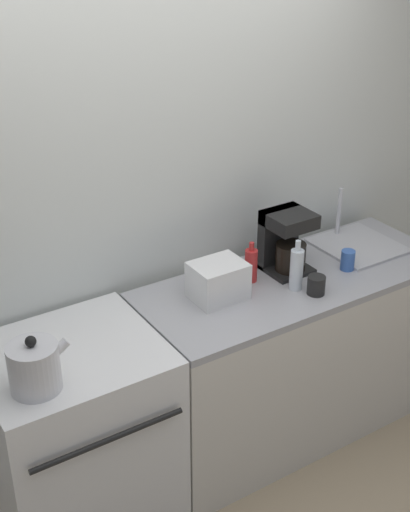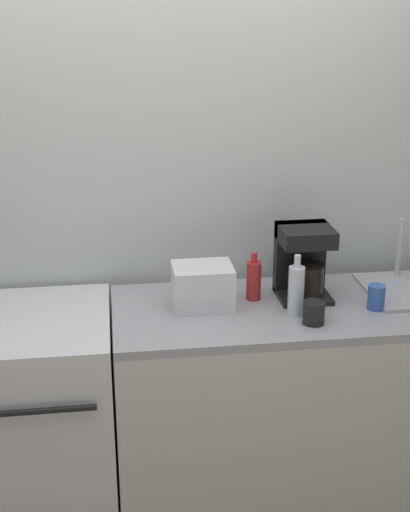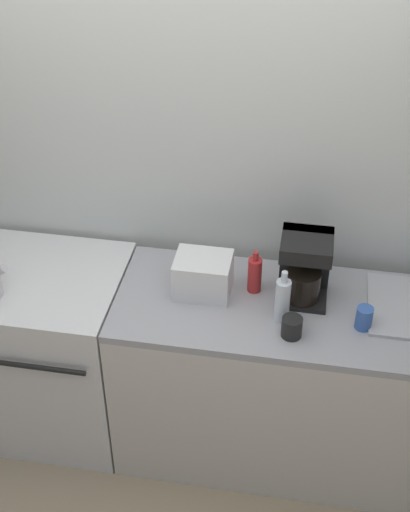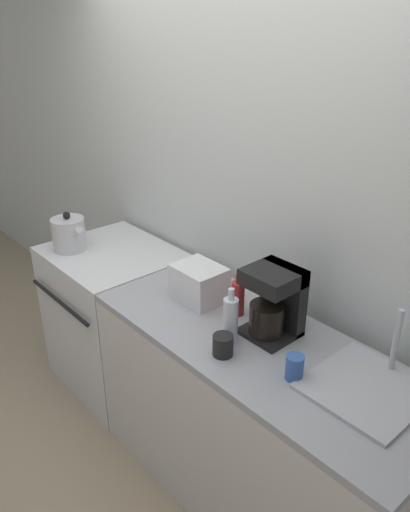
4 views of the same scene
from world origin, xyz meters
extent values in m
plane|color=tan|center=(0.00, 0.00, 0.00)|extent=(12.00, 12.00, 0.00)
cube|color=silver|center=(0.00, 0.73, 1.30)|extent=(8.00, 0.05, 2.60)
cube|color=silver|center=(-0.63, 0.34, 0.46)|extent=(0.77, 0.67, 0.92)
cube|color=black|center=(-0.63, 0.34, 0.91)|extent=(0.75, 0.66, 0.02)
cylinder|color=black|center=(-0.46, 0.20, 0.91)|extent=(0.22, 0.22, 0.01)
cylinder|color=black|center=(-0.80, 0.48, 0.91)|extent=(0.22, 0.22, 0.01)
cylinder|color=black|center=(-0.46, 0.48, 0.91)|extent=(0.22, 0.22, 0.01)
cylinder|color=black|center=(-0.63, -0.03, 0.72)|extent=(0.65, 0.02, 0.02)
cube|color=silver|center=(0.58, 0.32, 0.44)|extent=(1.63, 0.65, 0.88)
cube|color=#A3A3A8|center=(0.58, 0.32, 0.90)|extent=(1.63, 0.65, 0.04)
cube|color=white|center=(0.14, 0.37, 1.01)|extent=(0.25, 0.20, 0.18)
cube|color=black|center=(0.10, 0.37, 1.09)|extent=(0.03, 0.14, 0.01)
cube|color=black|center=(0.18, 0.37, 1.09)|extent=(0.03, 0.14, 0.01)
cube|color=black|center=(0.58, 0.40, 0.93)|extent=(0.22, 0.22, 0.02)
cube|color=black|center=(0.58, 0.48, 1.08)|extent=(0.22, 0.06, 0.31)
cube|color=black|center=(0.58, 0.40, 1.20)|extent=(0.22, 0.22, 0.07)
cylinder|color=black|center=(0.58, 0.38, 1.01)|extent=(0.15, 0.15, 0.14)
cylinder|color=#B72828|center=(0.36, 0.42, 1.00)|extent=(0.06, 0.06, 0.17)
cylinder|color=#B72828|center=(0.36, 0.42, 1.11)|extent=(0.02, 0.02, 0.04)
cylinder|color=silver|center=(0.50, 0.24, 1.02)|extent=(0.06, 0.06, 0.20)
cylinder|color=silver|center=(0.50, 0.24, 1.15)|extent=(0.03, 0.03, 0.05)
cylinder|color=#3860B2|center=(0.84, 0.25, 0.97)|extent=(0.07, 0.07, 0.10)
cylinder|color=black|center=(0.55, 0.15, 0.96)|extent=(0.09, 0.09, 0.09)
camera|label=1|loc=(-1.47, -2.02, 2.64)|focal=50.00mm
camera|label=2|loc=(-0.22, -2.31, 2.12)|focal=50.00mm
camera|label=3|loc=(0.57, -2.05, 2.95)|focal=50.00mm
camera|label=4|loc=(1.77, -1.02, 2.17)|focal=35.00mm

